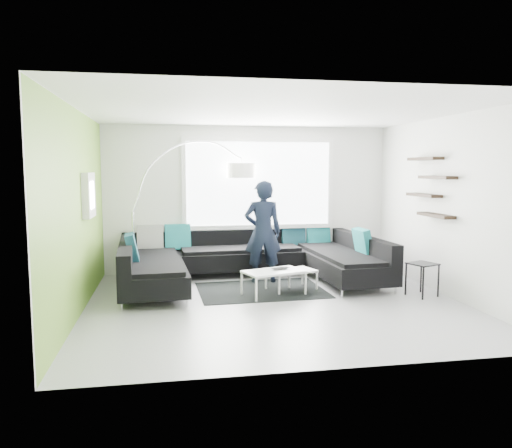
{
  "coord_description": "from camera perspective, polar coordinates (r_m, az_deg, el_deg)",
  "views": [
    {
      "loc": [
        -1.55,
        -7.06,
        1.98
      ],
      "look_at": [
        -0.13,
        0.9,
        1.09
      ],
      "focal_mm": 35.0,
      "sensor_mm": 36.0,
      "label": 1
    }
  ],
  "objects": [
    {
      "name": "laptop",
      "position": [
        7.94,
        2.99,
        -5.16
      ],
      "size": [
        0.43,
        0.39,
        0.02
      ],
      "primitive_type": "imported",
      "rotation": [
        0.0,
        0.0,
        0.36
      ],
      "color": "black",
      "rests_on": "coffee_table"
    },
    {
      "name": "coffee_table",
      "position": [
        8.09,
        3.09,
        -6.46
      ],
      "size": [
        1.36,
        1.04,
        0.39
      ],
      "primitive_type": "cube",
      "rotation": [
        0.0,
        0.0,
        0.32
      ],
      "color": "white",
      "rests_on": "ground"
    },
    {
      "name": "sectional_sofa",
      "position": [
        8.61,
        -0.72,
        -4.2
      ],
      "size": [
        4.46,
        2.91,
        0.93
      ],
      "rotation": [
        0.0,
        0.0,
        0.05
      ],
      "color": "black",
      "rests_on": "ground"
    },
    {
      "name": "room_shell",
      "position": [
        7.43,
        2.24,
        4.97
      ],
      "size": [
        5.54,
        5.04,
        2.82
      ],
      "color": "silver",
      "rests_on": "ground"
    },
    {
      "name": "side_table",
      "position": [
        8.26,
        18.44,
        -6.04
      ],
      "size": [
        0.49,
        0.49,
        0.52
      ],
      "primitive_type": "cube",
      "rotation": [
        0.0,
        0.0,
        0.35
      ],
      "color": "black",
      "rests_on": "ground"
    },
    {
      "name": "person",
      "position": [
        8.68,
        0.79,
        -0.91
      ],
      "size": [
        0.72,
        0.53,
        1.78
      ],
      "primitive_type": "imported",
      "rotation": [
        0.0,
        0.0,
        3.06
      ],
      "color": "black",
      "rests_on": "ground"
    },
    {
      "name": "arc_lamp",
      "position": [
        8.79,
        -13.93,
        1.33
      ],
      "size": [
        2.49,
        1.43,
        2.5
      ],
      "primitive_type": null,
      "rotation": [
        0.0,
        0.0,
        0.2
      ],
      "color": "white",
      "rests_on": "ground"
    },
    {
      "name": "ground",
      "position": [
        7.49,
        2.23,
        -9.04
      ],
      "size": [
        5.5,
        5.5,
        0.0
      ],
      "primitive_type": "plane",
      "color": "gray",
      "rests_on": "ground"
    },
    {
      "name": "rug",
      "position": [
        8.25,
        0.6,
        -7.56
      ],
      "size": [
        2.08,
        1.55,
        0.01
      ],
      "primitive_type": "cube",
      "rotation": [
        0.0,
        0.0,
        0.03
      ],
      "color": "black",
      "rests_on": "ground"
    }
  ]
}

